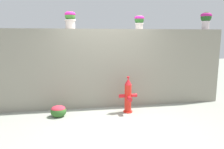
{
  "coord_description": "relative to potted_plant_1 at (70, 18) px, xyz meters",
  "views": [
    {
      "loc": [
        -0.84,
        -4.81,
        1.89
      ],
      "look_at": [
        0.14,
        0.81,
        0.89
      ],
      "focal_mm": 35.3,
      "sensor_mm": 36.0,
      "label": 1
    }
  ],
  "objects": [
    {
      "name": "potted_plant_1",
      "position": [
        0.0,
        0.0,
        0.0
      ],
      "size": [
        0.28,
        0.28,
        0.45
      ],
      "color": "beige",
      "rests_on": "stone_wall"
    },
    {
      "name": "fire_hydrant",
      "position": [
        1.37,
        -0.68,
        -1.92
      ],
      "size": [
        0.46,
        0.36,
        0.91
      ],
      "color": "red",
      "rests_on": "ground"
    },
    {
      "name": "potted_plant_2",
      "position": [
        1.83,
        0.03,
        -0.03
      ],
      "size": [
        0.26,
        0.26,
        0.38
      ],
      "color": "beige",
      "rests_on": "stone_wall"
    },
    {
      "name": "flower_bush_left",
      "position": [
        -0.33,
        -0.69,
        -2.19
      ],
      "size": [
        0.37,
        0.33,
        0.28
      ],
      "color": "#336829",
      "rests_on": "ground"
    },
    {
      "name": "stone_wall",
      "position": [
        0.9,
        -0.0,
        -1.3
      ],
      "size": [
        6.47,
        0.4,
        2.07
      ],
      "primitive_type": "cube",
      "color": "gray",
      "rests_on": "ground"
    },
    {
      "name": "potted_plant_3",
      "position": [
        3.77,
        0.01,
        0.05
      ],
      "size": [
        0.31,
        0.31,
        0.49
      ],
      "color": "silver",
      "rests_on": "stone_wall"
    },
    {
      "name": "ground_plane",
      "position": [
        0.9,
        -1.01,
        -2.33
      ],
      "size": [
        24.0,
        24.0,
        0.0
      ],
      "primitive_type": "plane",
      "color": "#979C8E"
    }
  ]
}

